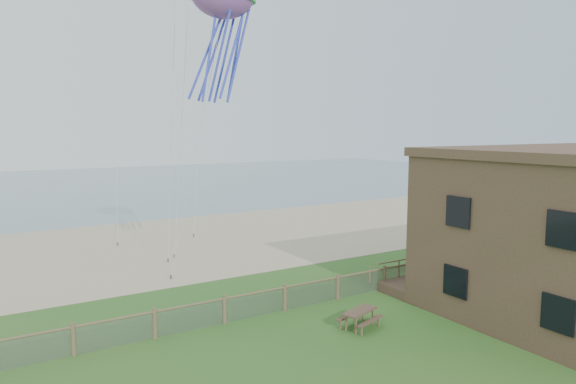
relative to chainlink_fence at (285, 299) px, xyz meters
name	(u,v)px	position (x,y,z in m)	size (l,w,h in m)	color
ground	(372,361)	(0.00, -6.00, -0.55)	(160.00, 160.00, 0.00)	#286021
sand_beach	(170,244)	(0.00, 16.00, -0.55)	(72.00, 20.00, 0.02)	tan
ocean	(71,186)	(0.00, 60.00, -0.55)	(160.00, 68.00, 0.02)	slate
chainlink_fence	(285,299)	(0.00, 0.00, 0.00)	(36.20, 0.20, 1.25)	#4D3E2B
motel_deck	(489,270)	(13.00, -1.00, -0.30)	(15.00, 2.00, 0.50)	brown
picnic_table	(360,319)	(1.62, -3.35, -0.19)	(1.71, 1.29, 0.72)	brown
octopus_kite	(223,30)	(-0.80, 4.55, 12.52)	(3.48, 2.45, 7.16)	#ED2552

